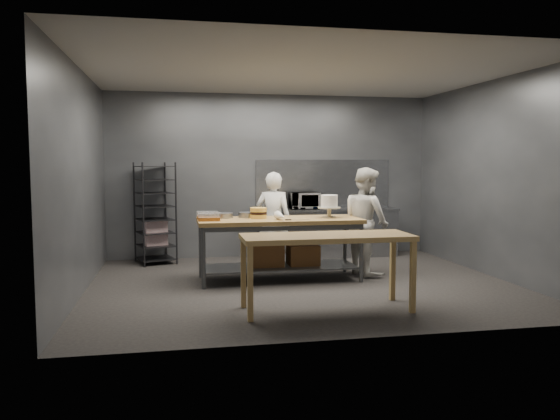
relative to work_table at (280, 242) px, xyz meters
name	(u,v)px	position (x,y,z in m)	size (l,w,h in m)	color
ground	(302,284)	(0.25, -0.35, -0.57)	(6.00, 6.00, 0.00)	black
back_wall	(272,176)	(0.25, 2.15, 0.93)	(6.00, 0.04, 3.00)	#4C4F54
work_table	(280,242)	(0.00, 0.00, 0.00)	(2.40, 0.90, 0.92)	olive
near_counter	(327,242)	(0.22, -1.77, 0.24)	(2.00, 0.70, 0.90)	#9F7141
back_counter	(328,232)	(1.25, 1.83, -0.12)	(2.60, 0.60, 0.90)	slate
splashback_panel	(324,183)	(1.25, 2.13, 0.78)	(2.60, 0.02, 0.90)	slate
speed_rack	(155,214)	(-1.87, 1.75, 0.28)	(0.77, 0.80, 1.75)	black
chef_behind	(274,221)	(0.03, 0.73, 0.23)	(0.58, 0.38, 1.60)	white
chef_right	(366,221)	(1.40, 0.16, 0.26)	(0.81, 0.63, 1.67)	silver
microwave	(305,201)	(0.81, 1.83, 0.48)	(0.54, 0.37, 0.30)	black
frosted_cake_stand	(329,203)	(0.74, -0.03, 0.56)	(0.34, 0.34, 0.34)	#BDB497
layer_cake	(258,213)	(-0.32, 0.05, 0.43)	(0.25, 0.25, 0.16)	#F7C14E
cake_pans	(227,215)	(-0.77, 0.21, 0.39)	(0.85, 0.37, 0.07)	gray
piping_bag	(281,216)	(-0.04, -0.27, 0.41)	(0.12, 0.12, 0.38)	white
offset_spatula	(294,220)	(0.15, -0.29, 0.35)	(0.36, 0.02, 0.02)	slate
pastry_clamshells	(208,216)	(-1.06, 0.00, 0.40)	(0.32, 0.48, 0.11)	#9E571F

